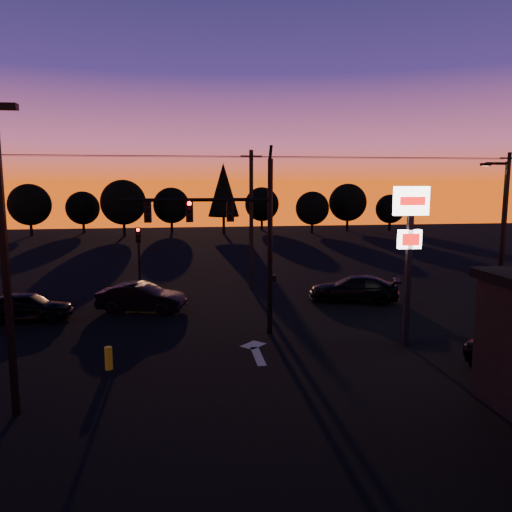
{
  "coord_description": "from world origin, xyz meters",
  "views": [
    {
      "loc": [
        -2.36,
        -18.12,
        6.98
      ],
      "look_at": [
        1.0,
        5.0,
        3.5
      ],
      "focal_mm": 35.0,
      "sensor_mm": 36.0,
      "label": 1
    }
  ],
  "objects": [
    {
      "name": "tree_1",
      "position": [
        -16.0,
        53.0,
        3.43
      ],
      "size": [
        4.54,
        4.54,
        5.71
      ],
      "color": "black",
      "rests_on": "ground"
    },
    {
      "name": "tree_0",
      "position": [
        -22.0,
        50.0,
        4.06
      ],
      "size": [
        5.36,
        5.36,
        6.74
      ],
      "color": "black",
      "rests_on": "ground"
    },
    {
      "name": "tree_8",
      "position": [
        27.0,
        50.0,
        3.12
      ],
      "size": [
        4.12,
        4.12,
        5.19
      ],
      "color": "black",
      "rests_on": "ground"
    },
    {
      "name": "car_mid",
      "position": [
        -4.72,
        8.89,
        0.77
      ],
      "size": [
        4.94,
        2.74,
        1.54
      ],
      "primitive_type": "imported",
      "rotation": [
        0.0,
        0.0,
        1.32
      ],
      "color": "black",
      "rests_on": "ground"
    },
    {
      "name": "bollard",
      "position": [
        -5.26,
        0.41,
        0.43
      ],
      "size": [
        0.29,
        0.29,
        0.87
      ],
      "primitive_type": "cylinder",
      "color": "#D0D414",
      "rests_on": "ground"
    },
    {
      "name": "car_right",
      "position": [
        7.47,
        9.47,
        0.76
      ],
      "size": [
        5.61,
        3.66,
        1.51
      ],
      "primitive_type": "imported",
      "rotation": [
        0.0,
        0.0,
        -1.89
      ],
      "color": "black",
      "rests_on": "ground"
    },
    {
      "name": "tree_7",
      "position": [
        21.0,
        51.0,
        4.06
      ],
      "size": [
        5.36,
        5.36,
        6.74
      ],
      "color": "black",
      "rests_on": "ground"
    },
    {
      "name": "lane_arrow",
      "position": [
        0.5,
        1.67,
        0.01
      ],
      "size": [
        1.2,
        3.1,
        0.01
      ],
      "color": "beige",
      "rests_on": "ground"
    },
    {
      "name": "streetlight",
      "position": [
        13.91,
        5.5,
        4.42
      ],
      "size": [
        1.55,
        0.35,
        8.0
      ],
      "color": "black",
      "rests_on": "ground"
    },
    {
      "name": "car_left",
      "position": [
        -10.3,
        7.8,
        0.75
      ],
      "size": [
        4.49,
        2.01,
        1.5
      ],
      "primitive_type": "imported",
      "rotation": [
        0.0,
        0.0,
        1.51
      ],
      "color": "black",
      "rests_on": "ground"
    },
    {
      "name": "tree_2",
      "position": [
        -10.0,
        48.0,
        4.37
      ],
      "size": [
        5.77,
        5.78,
        7.26
      ],
      "color": "black",
      "rests_on": "ground"
    },
    {
      "name": "tree_4",
      "position": [
        3.0,
        49.0,
        5.93
      ],
      "size": [
        4.18,
        4.18,
        9.5
      ],
      "color": "black",
      "rests_on": "ground"
    },
    {
      "name": "traffic_signal_mast",
      "position": [
        -0.1,
        3.99,
        4.94
      ],
      "size": [
        6.79,
        0.52,
        8.58
      ],
      "color": "black",
      "rests_on": "ground"
    },
    {
      "name": "utility_pole_2",
      "position": [
        20.0,
        14.0,
        4.59
      ],
      "size": [
        1.4,
        0.26,
        9.0
      ],
      "color": "black",
      "rests_on": "ground"
    },
    {
      "name": "utility_pole_1",
      "position": [
        2.0,
        14.0,
        4.59
      ],
      "size": [
        1.4,
        0.26,
        9.0
      ],
      "color": "black",
      "rests_on": "ground"
    },
    {
      "name": "ground",
      "position": [
        0.0,
        0.0,
        0.0
      ],
      "size": [
        120.0,
        120.0,
        0.0
      ],
      "primitive_type": "plane",
      "color": "black",
      "rests_on": "ground"
    },
    {
      "name": "tree_6",
      "position": [
        15.0,
        48.0,
        3.43
      ],
      "size": [
        4.54,
        4.54,
        5.71
      ],
      "color": "black",
      "rests_on": "ground"
    },
    {
      "name": "power_wires",
      "position": [
        2.0,
        14.0,
        8.57
      ],
      "size": [
        36.0,
        1.22,
        0.07
      ],
      "color": "black",
      "rests_on": "ground"
    },
    {
      "name": "tree_5",
      "position": [
        9.0,
        54.0,
        3.75
      ],
      "size": [
        4.95,
        4.95,
        6.22
      ],
      "color": "black",
      "rests_on": "ground"
    },
    {
      "name": "secondary_signal",
      "position": [
        -5.0,
        11.49,
        2.86
      ],
      "size": [
        0.3,
        0.31,
        4.35
      ],
      "color": "black",
      "rests_on": "ground"
    },
    {
      "name": "parking_lot_light",
      "position": [
        -7.5,
        -3.0,
        5.27
      ],
      "size": [
        1.25,
        0.3,
        9.14
      ],
      "color": "black",
      "rests_on": "ground"
    },
    {
      "name": "pylon_sign",
      "position": [
        7.0,
        1.5,
        4.91
      ],
      "size": [
        1.5,
        0.28,
        6.8
      ],
      "color": "black",
      "rests_on": "ground"
    },
    {
      "name": "tree_3",
      "position": [
        -4.0,
        52.0,
        3.75
      ],
      "size": [
        4.95,
        4.95,
        6.22
      ],
      "color": "black",
      "rests_on": "ground"
    }
  ]
}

